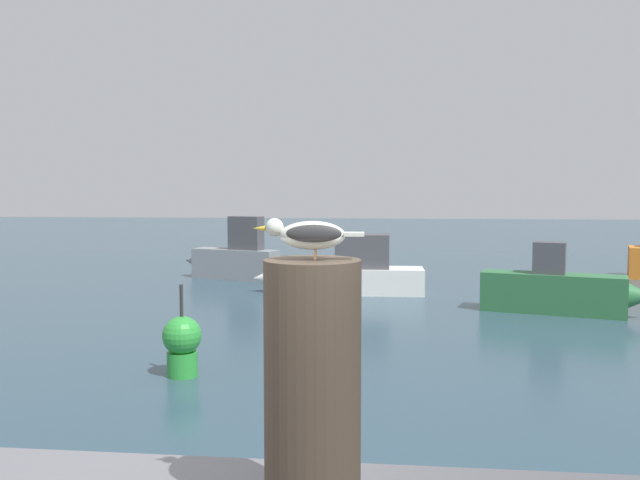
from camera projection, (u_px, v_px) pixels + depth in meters
mooring_post at (312, 393)px, 2.34m from camera, size 0.34×0.34×0.95m
seagull at (310, 234)px, 2.30m from camera, size 0.39×0.15×0.14m
boat_grey at (233, 258)px, 19.93m from camera, size 3.22×1.63×1.89m
boat_green at (563, 290)px, 14.29m from camera, size 3.57×1.71×1.55m
boat_white at (338, 274)px, 17.15m from camera, size 4.45×1.17×1.65m
channel_buoy at (182, 343)px, 9.47m from camera, size 0.56×0.56×1.33m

